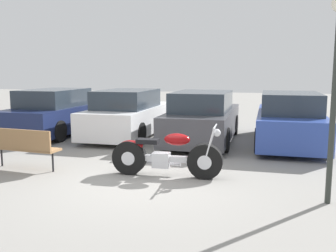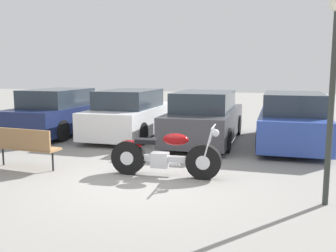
# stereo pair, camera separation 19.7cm
# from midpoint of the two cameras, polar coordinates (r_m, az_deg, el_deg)

# --- Properties ---
(ground_plane) EXTENTS (60.00, 60.00, 0.00)m
(ground_plane) POSITION_cam_midpoint_polar(r_m,az_deg,el_deg) (7.23, -4.94, -8.46)
(ground_plane) COLOR gray
(motorcycle) EXTENTS (2.24, 0.62, 1.06)m
(motorcycle) POSITION_cam_midpoint_polar(r_m,az_deg,el_deg) (7.48, -1.20, -4.55)
(motorcycle) COLOR black
(motorcycle) RESTS_ON ground_plane
(parked_car_navy) EXTENTS (1.82, 4.54, 1.50)m
(parked_car_navy) POSITION_cam_midpoint_polar(r_m,az_deg,el_deg) (13.05, -16.82, 1.89)
(parked_car_navy) COLOR #19234C
(parked_car_navy) RESTS_ON ground_plane
(parked_car_white) EXTENTS (1.82, 4.54, 1.50)m
(parked_car_white) POSITION_cam_midpoint_polar(r_m,az_deg,el_deg) (12.14, -6.37, 1.73)
(parked_car_white) COLOR white
(parked_car_white) RESTS_ON ground_plane
(parked_car_dark_grey) EXTENTS (1.82, 4.54, 1.50)m
(parked_car_dark_grey) POSITION_cam_midpoint_polar(r_m,az_deg,el_deg) (11.17, 4.86, 1.17)
(parked_car_dark_grey) COLOR #3D3D42
(parked_car_dark_grey) RESTS_ON ground_plane
(parked_car_blue) EXTENTS (1.82, 4.54, 1.50)m
(parked_car_blue) POSITION_cam_midpoint_polar(r_m,az_deg,el_deg) (11.12, 17.53, 0.78)
(parked_car_blue) COLOR #2D479E
(parked_car_blue) RESTS_ON ground_plane
(park_bench) EXTENTS (1.59, 0.54, 0.89)m
(park_bench) POSITION_cam_midpoint_polar(r_m,az_deg,el_deg) (8.53, -21.84, -2.67)
(park_bench) COLOR #997047
(park_bench) RESTS_ON ground_plane
(lamp_post) EXTENTS (0.25, 0.25, 3.21)m
(lamp_post) POSITION_cam_midpoint_polar(r_m,az_deg,el_deg) (6.24, 23.41, 8.05)
(lamp_post) COLOR #2D332D
(lamp_post) RESTS_ON ground_plane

